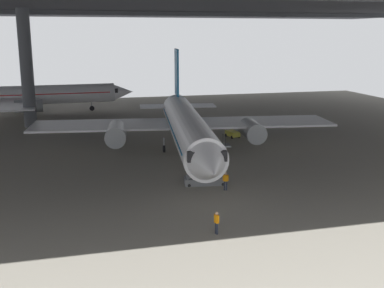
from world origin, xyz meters
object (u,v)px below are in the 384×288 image
Objects in this scene: airplane_main at (187,127)px; airplane_distant at (40,95)px; boarding_stairs at (206,177)px; crew_worker_near_nose at (217,221)px; crew_worker_by_stairs at (226,180)px; baggage_tug at (233,134)px.

airplane_distant is at bearing 116.23° from airplane_main.
boarding_stairs reaches higher than crew_worker_near_nose.
crew_worker_by_stairs is (0.48, -12.94, -2.57)m from airplane_main.
airplane_main is 11.09m from boarding_stairs.
airplane_distant reaches higher than crew_worker_near_nose.
baggage_tug is at bearing -46.66° from airplane_distant.
airplane_distant reaches higher than baggage_tug.
airplane_distant is (-17.59, 47.96, 2.56)m from boarding_stairs.
airplane_main reaches higher than baggage_tug.
baggage_tug is (27.00, -28.61, -2.77)m from airplane_distant.
boarding_stairs is 0.14× the size of airplane_distant.
airplane_main is 12.60m from baggage_tug.
boarding_stairs is at bearing -115.94° from baggage_tug.
airplane_distant reaches higher than boarding_stairs.
airplane_main is 13.20m from crew_worker_by_stairs.
crew_worker_by_stairs is at bearing -110.70° from baggage_tug.
airplane_main is 16.13× the size of baggage_tug.
crew_worker_near_nose is 61.33m from airplane_distant.
airplane_distant is 39.43m from baggage_tug.
baggage_tug is at bearing 68.90° from crew_worker_near_nose.
airplane_main is at bearing -63.77° from airplane_distant.
boarding_stairs is 2.81× the size of crew_worker_near_nose.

